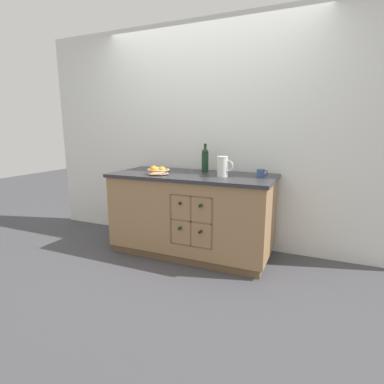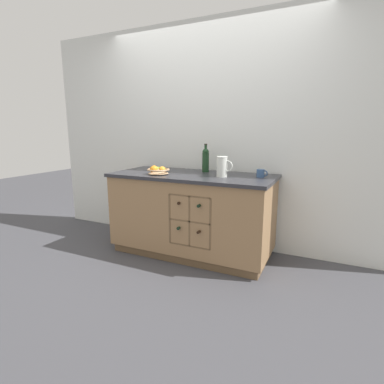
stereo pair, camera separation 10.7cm
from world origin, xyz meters
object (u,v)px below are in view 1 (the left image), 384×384
object	(u,v)px
ceramic_mug	(261,173)
standing_wine_bottle	(205,159)
fruit_bowl	(158,171)
white_pitcher	(223,166)

from	to	relation	value
ceramic_mug	standing_wine_bottle	world-z (taller)	standing_wine_bottle
fruit_bowl	standing_wine_bottle	distance (m)	0.55
white_pitcher	standing_wine_bottle	xyz separation A→B (m)	(-0.29, 0.25, 0.03)
white_pitcher	ceramic_mug	size ratio (longest dim) A/B	1.84
fruit_bowl	white_pitcher	bearing A→B (deg)	10.00
fruit_bowl	ceramic_mug	distance (m)	1.06
ceramic_mug	standing_wine_bottle	xyz separation A→B (m)	(-0.64, 0.11, 0.10)
fruit_bowl	standing_wine_bottle	world-z (taller)	standing_wine_bottle
fruit_bowl	white_pitcher	xyz separation A→B (m)	(0.67, 0.12, 0.07)
fruit_bowl	white_pitcher	size ratio (longest dim) A/B	1.17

